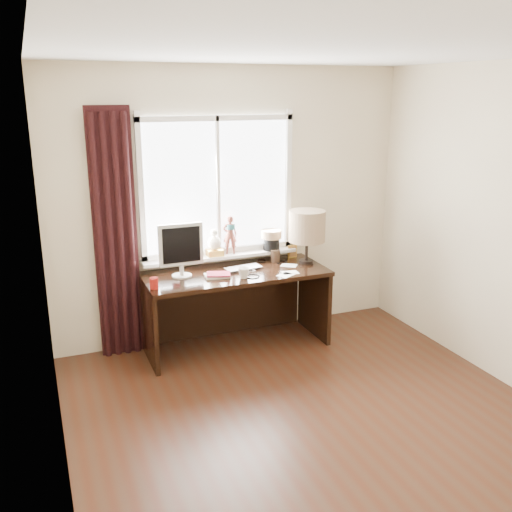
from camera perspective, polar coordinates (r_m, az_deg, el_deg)
name	(u,v)px	position (r m, az deg, el deg)	size (l,w,h in m)	color
floor	(328,435)	(4.29, 7.17, -17.31)	(3.50, 4.00, 0.00)	#382114
ceiling	(343,49)	(3.60, 8.70, 19.82)	(3.50, 4.00, 0.00)	white
wall_back	(232,206)	(5.52, -2.43, 5.06)	(3.50, 2.60, 0.00)	beige
wall_left	(51,295)	(3.28, -19.85, -3.68)	(4.00, 2.60, 0.00)	beige
laptop	(243,268)	(5.34, -1.27, -1.23)	(0.35, 0.22, 0.03)	silver
mug	(244,273)	(5.09, -1.24, -1.67)	(0.10, 0.10, 0.10)	white
red_cup	(154,283)	(4.90, -10.16, -2.70)	(0.07, 0.07, 0.10)	maroon
window	(221,206)	(5.43, -3.50, 4.99)	(1.52, 0.22, 1.40)	white
curtain	(115,237)	(5.21, -13.88, 1.85)	(0.38, 0.09, 2.25)	black
desk	(233,293)	(5.45, -2.36, -3.75)	(1.70, 0.70, 0.75)	black
monitor	(181,247)	(5.11, -7.52, 0.91)	(0.40, 0.18, 0.49)	beige
notebook_stack	(218,275)	(5.15, -3.86, -1.91)	(0.25, 0.21, 0.03)	beige
brush_holder	(275,256)	(5.58, 1.95, 0.03)	(0.09, 0.09, 0.25)	black
icon_frame	(292,251)	(5.73, 3.66, 0.47)	(0.10, 0.03, 0.13)	gold
table_lamp	(307,227)	(5.48, 5.13, 2.94)	(0.35, 0.35, 0.52)	black
loose_papers	(288,271)	(5.31, 3.25, -1.50)	(0.34, 0.43, 0.00)	white
desk_cables	(264,268)	(5.39, 0.82, -1.17)	(0.56, 0.57, 0.01)	black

